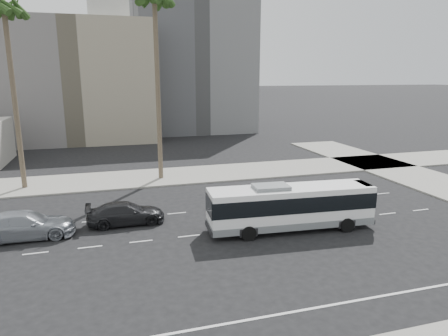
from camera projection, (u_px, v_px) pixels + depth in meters
name	position (u px, v px, depth m)	size (l,w,h in m)	color
ground	(233.00, 231.00, 26.20)	(700.00, 700.00, 0.00)	black
sidewalk_north	(188.00, 175.00, 40.67)	(120.00, 7.00, 0.15)	gray
midrise_beige_west	(76.00, 82.00, 62.93)	(24.00, 18.00, 18.00)	slate
midrise_gray_center	(190.00, 59.00, 74.03)	(20.00, 20.00, 26.00)	#525356
civic_tower	(111.00, 29.00, 250.50)	(42.00, 42.00, 129.00)	silver
highrise_right	(191.00, 34.00, 245.52)	(26.00, 26.00, 70.00)	#555A61
highrise_far	(217.00, 46.00, 281.52)	(22.00, 22.00, 60.00)	#555A61
city_bus	(291.00, 206.00, 26.14)	(11.10, 3.21, 3.15)	white
car_a	(126.00, 213.00, 27.37)	(5.24, 2.13, 1.52)	black
car_b	(25.00, 225.00, 24.92)	(5.92, 2.41, 1.72)	#8D929B
palm_near	(155.00, 2.00, 35.60)	(5.39, 5.39, 18.12)	brown
palm_mid	(4.00, 13.00, 32.58)	(5.42, 5.42, 16.72)	brown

